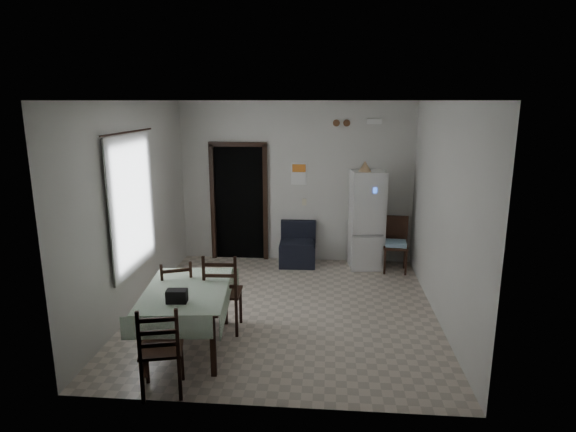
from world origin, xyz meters
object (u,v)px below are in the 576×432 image
(dining_table, at_px, (188,318))
(dining_chair_far_right, at_px, (223,291))
(fridge, at_px, (367,220))
(dining_chair_near_head, at_px, (161,348))
(navy_seat, at_px, (298,244))
(dining_chair_far_left, at_px, (177,294))
(corner_chair, at_px, (396,245))

(dining_table, relative_size, dining_chair_far_right, 1.36)
(fridge, height_order, dining_chair_near_head, fridge)
(navy_seat, relative_size, dining_chair_far_right, 0.73)
(dining_table, relative_size, dining_chair_far_left, 1.51)
(fridge, relative_size, dining_chair_far_left, 1.81)
(dining_chair_far_right, distance_m, dining_chair_near_head, 1.44)
(navy_seat, distance_m, corner_chair, 1.72)
(corner_chair, distance_m, dining_chair_near_head, 4.75)
(navy_seat, bearing_deg, dining_table, -111.16)
(dining_table, height_order, dining_chair_near_head, dining_chair_near_head)
(dining_chair_far_right, relative_size, dining_chair_near_head, 1.09)
(corner_chair, xyz_separation_m, dining_chair_far_right, (-2.49, -2.42, 0.05))
(corner_chair, relative_size, dining_chair_far_left, 1.00)
(fridge, xyz_separation_m, corner_chair, (0.49, -0.19, -0.39))
(dining_chair_far_right, bearing_deg, dining_table, 54.59)
(corner_chair, bearing_deg, dining_chair_far_left, -136.88)
(dining_table, distance_m, dining_chair_far_left, 0.56)
(fridge, relative_size, dining_chair_near_head, 1.77)
(dining_table, bearing_deg, navy_seat, 64.11)
(fridge, bearing_deg, dining_chair_far_right, -134.82)
(fridge, height_order, navy_seat, fridge)
(navy_seat, height_order, dining_chair_far_left, dining_chair_far_left)
(navy_seat, bearing_deg, corner_chair, -8.06)
(corner_chair, height_order, dining_chair_far_right, dining_chair_far_right)
(fridge, xyz_separation_m, navy_seat, (-1.21, -0.00, -0.48))
(dining_chair_near_head, bearing_deg, dining_table, -103.86)
(dining_table, height_order, dining_chair_far_right, dining_chair_far_right)
(navy_seat, height_order, dining_chair_near_head, dining_chair_near_head)
(dining_chair_far_left, height_order, dining_chair_near_head, dining_chair_near_head)
(dining_chair_far_left, xyz_separation_m, dining_chair_near_head, (0.28, -1.38, 0.01))
(fridge, height_order, dining_chair_far_right, fridge)
(dining_chair_far_left, relative_size, dining_chair_far_right, 0.90)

